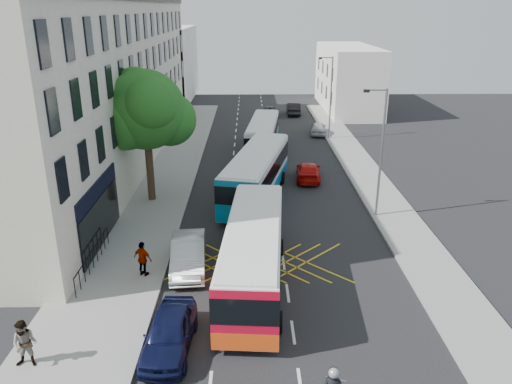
{
  "coord_description": "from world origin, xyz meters",
  "views": [
    {
      "loc": [
        -1.77,
        -17.23,
        12.58
      ],
      "look_at": [
        -1.38,
        10.74,
        2.2
      ],
      "focal_mm": 35.0,
      "sensor_mm": 36.0,
      "label": 1
    }
  ],
  "objects_px": {
    "bus_far": "(263,135)",
    "distant_car_dark": "(293,109)",
    "bus_near": "(254,253)",
    "parked_car_silver": "(188,254)",
    "lamp_far": "(330,94)",
    "distant_car_grey": "(270,112)",
    "bus_mid": "(256,174)",
    "pedestrian_far": "(143,259)",
    "lamp_near": "(380,147)",
    "pedestrian_near": "(25,344)",
    "distant_car_silver": "(318,128)",
    "red_hatchback": "(308,171)",
    "street_tree": "(145,111)",
    "parked_car_blue": "(169,333)"
  },
  "relations": [
    {
      "from": "lamp_near",
      "to": "distant_car_silver",
      "type": "bearing_deg",
      "value": 91.8
    },
    {
      "from": "pedestrian_near",
      "to": "distant_car_grey",
      "type": "bearing_deg",
      "value": 77.97
    },
    {
      "from": "bus_mid",
      "to": "pedestrian_far",
      "type": "height_order",
      "value": "bus_mid"
    },
    {
      "from": "street_tree",
      "to": "lamp_far",
      "type": "height_order",
      "value": "street_tree"
    },
    {
      "from": "bus_near",
      "to": "pedestrian_near",
      "type": "height_order",
      "value": "bus_near"
    },
    {
      "from": "lamp_near",
      "to": "red_hatchback",
      "type": "relative_size",
      "value": 1.76
    },
    {
      "from": "bus_near",
      "to": "distant_car_dark",
      "type": "bearing_deg",
      "value": 86.49
    },
    {
      "from": "lamp_near",
      "to": "distant_car_grey",
      "type": "height_order",
      "value": "lamp_near"
    },
    {
      "from": "pedestrian_near",
      "to": "parked_car_silver",
      "type": "bearing_deg",
      "value": 57.35
    },
    {
      "from": "distant_car_silver",
      "to": "pedestrian_far",
      "type": "height_order",
      "value": "pedestrian_far"
    },
    {
      "from": "distant_car_dark",
      "to": "pedestrian_near",
      "type": "height_order",
      "value": "pedestrian_near"
    },
    {
      "from": "bus_far",
      "to": "distant_car_dark",
      "type": "bearing_deg",
      "value": 81.89
    },
    {
      "from": "lamp_near",
      "to": "distant_car_dark",
      "type": "height_order",
      "value": "lamp_near"
    },
    {
      "from": "bus_mid",
      "to": "distant_car_silver",
      "type": "bearing_deg",
      "value": 82.52
    },
    {
      "from": "distant_car_silver",
      "to": "bus_far",
      "type": "bearing_deg",
      "value": 53.16
    },
    {
      "from": "distant_car_grey",
      "to": "distant_car_dark",
      "type": "xyz_separation_m",
      "value": [
        2.97,
        1.12,
        0.16
      ]
    },
    {
      "from": "distant_car_dark",
      "to": "lamp_far",
      "type": "bearing_deg",
      "value": 102.65
    },
    {
      "from": "bus_near",
      "to": "bus_far",
      "type": "relative_size",
      "value": 1.09
    },
    {
      "from": "lamp_far",
      "to": "red_hatchback",
      "type": "relative_size",
      "value": 1.76
    },
    {
      "from": "street_tree",
      "to": "pedestrian_far",
      "type": "relative_size",
      "value": 4.92
    },
    {
      "from": "red_hatchback",
      "to": "pedestrian_near",
      "type": "bearing_deg",
      "value": 65.17
    },
    {
      "from": "distant_car_grey",
      "to": "distant_car_silver",
      "type": "distance_m",
      "value": 10.46
    },
    {
      "from": "parked_car_blue",
      "to": "street_tree",
      "type": "bearing_deg",
      "value": 105.62
    },
    {
      "from": "parked_car_silver",
      "to": "pedestrian_near",
      "type": "xyz_separation_m",
      "value": [
        -5.07,
        -7.54,
        0.3
      ]
    },
    {
      "from": "parked_car_silver",
      "to": "pedestrian_near",
      "type": "relative_size",
      "value": 2.55
    },
    {
      "from": "bus_far",
      "to": "distant_car_silver",
      "type": "xyz_separation_m",
      "value": [
        5.99,
        6.2,
        -0.85
      ]
    },
    {
      "from": "parked_car_blue",
      "to": "distant_car_grey",
      "type": "xyz_separation_m",
      "value": [
        5.69,
        44.41,
        -0.17
      ]
    },
    {
      "from": "lamp_near",
      "to": "bus_near",
      "type": "bearing_deg",
      "value": -133.81
    },
    {
      "from": "distant_car_grey",
      "to": "pedestrian_near",
      "type": "height_order",
      "value": "pedestrian_near"
    },
    {
      "from": "lamp_near",
      "to": "pedestrian_far",
      "type": "distance_m",
      "value": 15.58
    },
    {
      "from": "lamp_far",
      "to": "parked_car_silver",
      "type": "bearing_deg",
      "value": -112.71
    },
    {
      "from": "distant_car_dark",
      "to": "red_hatchback",
      "type": "bearing_deg",
      "value": 89.48
    },
    {
      "from": "street_tree",
      "to": "parked_car_silver",
      "type": "distance_m",
      "value": 11.54
    },
    {
      "from": "red_hatchback",
      "to": "pedestrian_far",
      "type": "height_order",
      "value": "pedestrian_far"
    },
    {
      "from": "bus_far",
      "to": "bus_near",
      "type": "bearing_deg",
      "value": -86.4
    },
    {
      "from": "bus_far",
      "to": "pedestrian_near",
      "type": "bearing_deg",
      "value": -101.35
    },
    {
      "from": "lamp_near",
      "to": "bus_far",
      "type": "height_order",
      "value": "lamp_near"
    },
    {
      "from": "bus_mid",
      "to": "distant_car_dark",
      "type": "height_order",
      "value": "bus_mid"
    },
    {
      "from": "bus_mid",
      "to": "distant_car_silver",
      "type": "xyz_separation_m",
      "value": [
        6.78,
        18.39,
        -1.05
      ]
    },
    {
      "from": "parked_car_silver",
      "to": "pedestrian_far",
      "type": "bearing_deg",
      "value": -160.33
    },
    {
      "from": "parked_car_blue",
      "to": "pedestrian_far",
      "type": "height_order",
      "value": "pedestrian_far"
    },
    {
      "from": "bus_near",
      "to": "parked_car_silver",
      "type": "relative_size",
      "value": 2.36
    },
    {
      "from": "bus_near",
      "to": "distant_car_silver",
      "type": "distance_m",
      "value": 31.04
    },
    {
      "from": "lamp_far",
      "to": "distant_car_grey",
      "type": "relative_size",
      "value": 1.91
    },
    {
      "from": "red_hatchback",
      "to": "distant_car_silver",
      "type": "xyz_separation_m",
      "value": [
        2.7,
        14.59,
        0.0
      ]
    },
    {
      "from": "pedestrian_near",
      "to": "bus_mid",
      "type": "bearing_deg",
      "value": 65.2
    },
    {
      "from": "lamp_far",
      "to": "bus_near",
      "type": "bearing_deg",
      "value": -105.47
    },
    {
      "from": "distant_car_dark",
      "to": "bus_mid",
      "type": "bearing_deg",
      "value": 81.75
    },
    {
      "from": "distant_car_dark",
      "to": "street_tree",
      "type": "bearing_deg",
      "value": 69.13
    },
    {
      "from": "lamp_far",
      "to": "bus_far",
      "type": "distance_m",
      "value": 8.44
    }
  ]
}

